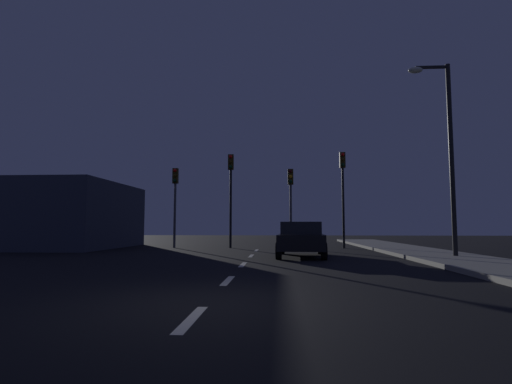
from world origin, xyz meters
The scene contains 14 objects.
ground_plane centered at (0.00, 7.00, 0.00)m, with size 80.00×80.00×0.00m, color black.
sidewalk_curb_right centered at (7.50, 7.00, 0.07)m, with size 3.00×40.00×0.15m, color gray.
lane_stripe_nearest centered at (0.00, -1.20, 0.00)m, with size 0.16×1.60×0.01m, color silver.
lane_stripe_second centered at (0.00, 2.60, 0.00)m, with size 0.16×1.60×0.01m, color silver.
lane_stripe_third centered at (0.00, 6.40, 0.00)m, with size 0.16×1.60×0.01m, color silver.
lane_stripe_fourth centered at (0.00, 10.20, 0.00)m, with size 0.16×1.60×0.01m, color silver.
lane_stripe_fifth centered at (0.00, 14.00, 0.00)m, with size 0.16×1.60×0.01m, color silver.
traffic_signal_far_left centered at (-4.90, 16.16, 3.27)m, with size 0.32×0.38×4.65m.
traffic_signal_center_left centered at (-1.62, 16.16, 3.78)m, with size 0.32×0.38×5.44m.
traffic_signal_center_right centered at (1.85, 16.16, 3.20)m, with size 0.32×0.38×4.55m.
traffic_signal_far_right centered at (4.84, 16.16, 3.82)m, with size 0.32×0.38×5.50m.
car_stopped_ahead centered at (2.09, 9.91, 0.74)m, with size 2.10×4.23×1.43m.
street_lamp_right centered at (7.58, 8.78, 4.50)m, with size 1.61×0.36×7.57m.
storefront_left centered at (-10.61, 15.81, 1.86)m, with size 5.22×8.22×3.73m, color #333847.
Camera 1 is at (1.20, -6.65, 1.26)m, focal length 27.82 mm.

